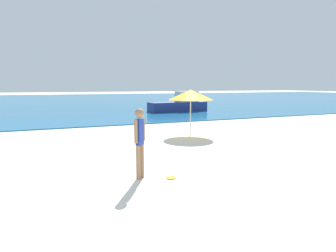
{
  "coord_description": "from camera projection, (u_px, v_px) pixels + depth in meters",
  "views": [
    {
      "loc": [
        -3.64,
        -3.12,
        2.27
      ],
      "look_at": [
        -0.54,
        4.49,
        1.06
      ],
      "focal_mm": 29.55,
      "sensor_mm": 36.0,
      "label": 1
    }
  ],
  "objects": [
    {
      "name": "water",
      "position": [
        80.0,
        100.0,
        43.36
      ],
      "size": [
        160.0,
        60.0,
        0.06
      ],
      "primitive_type": "cube",
      "color": "#1E6B9E",
      "rests_on": "ground"
    },
    {
      "name": "frisbee",
      "position": [
        171.0,
        178.0,
        6.83
      ],
      "size": [
        0.25,
        0.25,
        0.03
      ],
      "primitive_type": "cylinder",
      "color": "orange",
      "rests_on": "ground"
    },
    {
      "name": "ground",
      "position": [
        301.0,
        225.0,
        4.55
      ],
      "size": [
        200.0,
        200.0,
        0.0
      ],
      "primitive_type": "plane",
      "color": "silver"
    },
    {
      "name": "person_standing",
      "position": [
        140.0,
        139.0,
        6.7
      ],
      "size": [
        0.33,
        0.28,
        1.72
      ],
      "rotation": [
        0.0,
        0.0,
        3.83
      ],
      "color": "#936B4C",
      "rests_on": "ground"
    },
    {
      "name": "boat_near",
      "position": [
        180.0,
        104.0,
        24.03
      ],
      "size": [
        5.16,
        1.95,
        1.72
      ],
      "rotation": [
        0.0,
        0.0,
        3.21
      ],
      "color": "navy",
      "rests_on": "water"
    },
    {
      "name": "beach_umbrella",
      "position": [
        191.0,
        95.0,
        12.71
      ],
      "size": [
        2.08,
        2.08,
        2.08
      ],
      "color": "#B7B7BC",
      "rests_on": "ground"
    }
  ]
}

